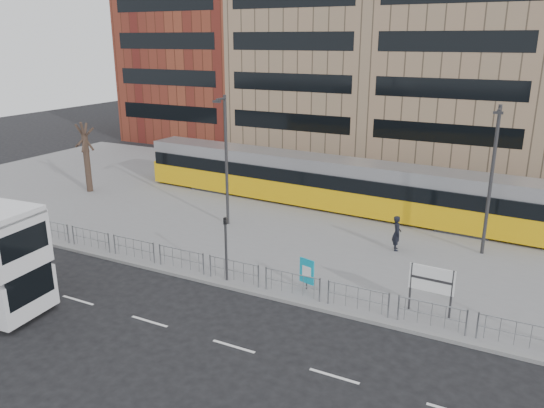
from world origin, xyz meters
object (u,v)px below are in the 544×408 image
at_px(traffic_light_west, 226,241).
at_px(lamp_post_east, 492,175).
at_px(lamp_post_west, 226,156).
at_px(station_sign, 431,282).
at_px(pedestrian, 397,233).
at_px(tram, 327,182).
at_px(bare_tree, 83,120).
at_px(ad_panel, 307,272).

bearing_deg(traffic_light_west, lamp_post_east, 32.87).
bearing_deg(lamp_post_west, traffic_light_west, -58.38).
distance_m(station_sign, lamp_post_east, 8.41).
relative_size(station_sign, pedestrian, 1.10).
bearing_deg(tram, lamp_post_east, -17.66).
relative_size(traffic_light_west, lamp_post_east, 0.40).
bearing_deg(traffic_light_west, bare_tree, 146.14).
distance_m(tram, station_sign, 14.99).
xyz_separation_m(traffic_light_west, bare_tree, (-17.16, 8.31, 3.32)).
distance_m(lamp_post_west, bare_tree, 13.14).
xyz_separation_m(lamp_post_west, lamp_post_east, (14.43, 2.16, 0.00)).
bearing_deg(lamp_post_west, ad_panel, -36.85).
height_order(tram, bare_tree, bare_tree).
relative_size(tram, lamp_post_west, 3.64).
relative_size(tram, lamp_post_east, 3.64).
xyz_separation_m(traffic_light_west, lamp_post_west, (-4.15, 6.75, 2.29)).
xyz_separation_m(ad_panel, bare_tree, (-20.88, 7.47, 4.44)).
distance_m(tram, pedestrian, 8.36).
height_order(traffic_light_west, lamp_post_east, lamp_post_east).
distance_m(station_sign, pedestrian, 6.97).
distance_m(pedestrian, traffic_light_west, 9.59).
height_order(lamp_post_east, bare_tree, lamp_post_east).
height_order(tram, lamp_post_west, lamp_post_west).
bearing_deg(lamp_post_east, tram, 159.08).
distance_m(station_sign, bare_tree, 27.52).
distance_m(station_sign, traffic_light_west, 9.18).
bearing_deg(tram, bare_tree, -161.74).
height_order(ad_panel, lamp_post_west, lamp_post_west).
xyz_separation_m(tram, ad_panel, (3.84, -12.03, -0.81)).
relative_size(tram, ad_panel, 19.36).
height_order(station_sign, bare_tree, bare_tree).
relative_size(station_sign, bare_tree, 0.30).
height_order(tram, station_sign, tram).
distance_m(station_sign, ad_panel, 5.43).
relative_size(tram, traffic_light_west, 9.15).
distance_m(pedestrian, lamp_post_west, 10.79).
xyz_separation_m(ad_panel, traffic_light_west, (-3.72, -0.85, 1.12)).
relative_size(pedestrian, traffic_light_west, 0.62).
bearing_deg(bare_tree, lamp_post_east, 1.23).
distance_m(tram, ad_panel, 12.66).
bearing_deg(tram, station_sign, -48.74).
height_order(station_sign, traffic_light_west, traffic_light_west).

